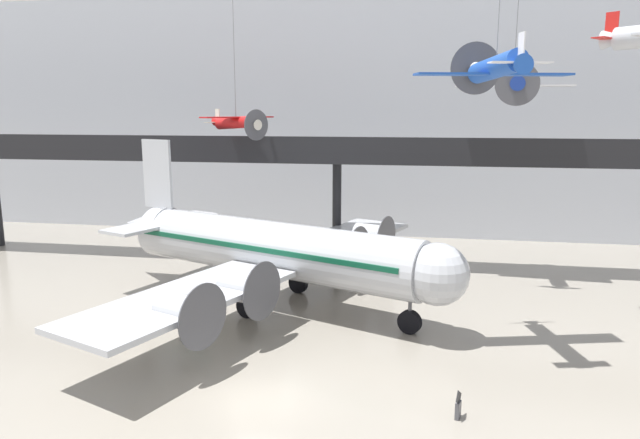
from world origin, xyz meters
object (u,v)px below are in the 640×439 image
Objects in this scene: suspended_plane_blue_trainer at (496,68)px; info_sign_pedestal at (458,408)px; suspended_plane_red_highwing at (236,122)px; suspended_plane_white_twin at (513,82)px; airliner_silver_main at (269,249)px.

info_sign_pedestal is (-1.56, -7.24, -13.31)m from suspended_plane_blue_trainer.
suspended_plane_white_twin reaches higher than suspended_plane_red_highwing.
suspended_plane_white_twin reaches higher than airliner_silver_main.
suspended_plane_blue_trainer is 15.23m from info_sign_pedestal.
suspended_plane_white_twin is 24.28m from info_sign_pedestal.
suspended_plane_blue_trainer is 12.94m from suspended_plane_white_twin.
suspended_plane_red_highwing is 27.77m from info_sign_pedestal.
airliner_silver_main is at bearing -58.08° from suspended_plane_white_twin.
suspended_plane_blue_trainer is (12.27, -4.60, 10.28)m from airliner_silver_main.
suspended_plane_blue_trainer is at bearing 1.13° from airliner_silver_main.
suspended_plane_red_highwing is 8.11× the size of info_sign_pedestal.
suspended_plane_white_twin is at bearing 95.52° from info_sign_pedestal.
suspended_plane_white_twin reaches higher than info_sign_pedestal.
airliner_silver_main is 3.63× the size of suspended_plane_white_twin.
suspended_plane_blue_trainer is at bearing -4.74° from suspended_plane_red_highwing.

